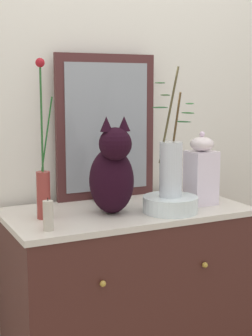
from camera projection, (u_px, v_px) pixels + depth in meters
wall_back at (95, 117)px, 2.46m from camera, size 4.40×0.08×2.60m
sideboard at (126, 308)px, 2.30m from camera, size 1.04×0.55×0.92m
mirror_leaning at (106, 127)px, 2.39m from camera, size 0.49×0.03×0.67m
cat_sitting at (112, 173)px, 2.12m from camera, size 0.21×0.43×0.41m
vase_slim_green at (43, 183)px, 2.04m from camera, size 0.08×0.06×0.64m
bowl_porcelain at (170, 204)px, 2.16m from camera, size 0.23×0.23×0.07m
vase_glass_clear at (171, 166)px, 2.14m from camera, size 0.19×0.17×0.54m
jar_lidded_porcelain at (201, 172)px, 2.29m from camera, size 0.12×0.12×0.33m
candle_pillar at (48, 216)px, 1.88m from camera, size 0.04×0.04×0.12m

